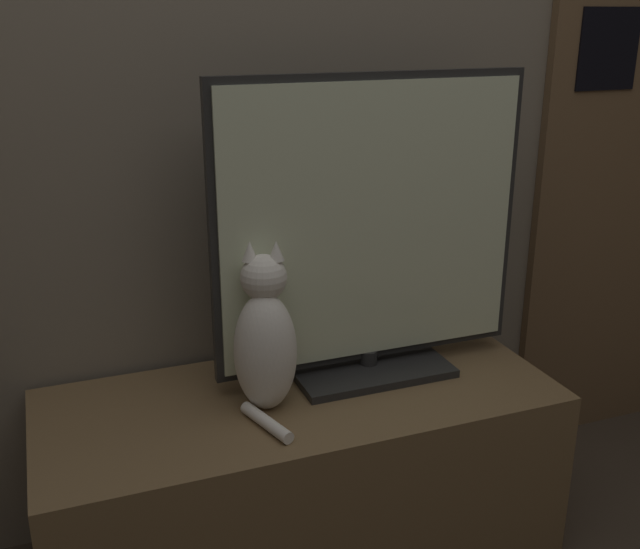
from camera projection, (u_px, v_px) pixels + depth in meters
name	position (u px, v px, depth m)	size (l,w,h in m)	color
wall_back	(255.00, 19.00, 1.78)	(4.80, 0.05, 2.60)	#756B5B
tv_stand	(301.00, 475.00, 1.87)	(1.23, 0.52, 0.45)	brown
tv	(371.00, 237.00, 1.80)	(0.79, 0.24, 0.74)	black
cat	(265.00, 340.00, 1.68)	(0.18, 0.26, 0.40)	silver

